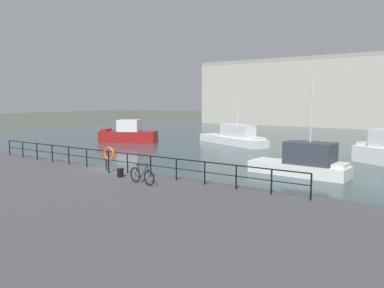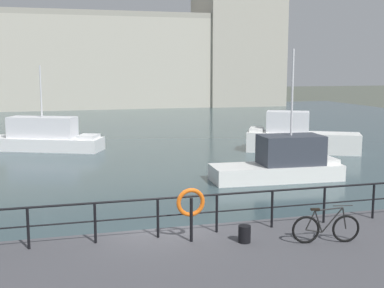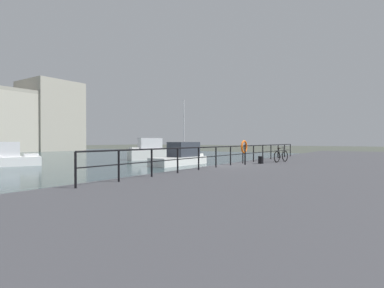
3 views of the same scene
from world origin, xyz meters
name	(u,v)px [view 3 (image 3 of 3)]	position (x,y,z in m)	size (l,w,h in m)	color
ground_plane	(221,180)	(0.00, 0.00, 0.00)	(240.00, 240.00, 0.00)	#4C5147
quay_promenade	(346,181)	(0.00, -6.50, 0.47)	(56.00, 13.00, 0.93)	#47474C
moored_blue_motorboat	(181,156)	(7.71, 8.55, 0.86)	(6.35, 2.36, 6.23)	white
moored_cabin_cruiser	(156,152)	(12.21, 15.74, 0.96)	(7.10, 4.88, 2.60)	white
quay_railing	(237,152)	(0.50, -0.75, 1.67)	(21.20, 0.07, 1.08)	black
parked_bicycle	(281,156)	(3.74, -2.29, 1.32)	(1.75, 0.38, 0.98)	black
mooring_bollard	(261,160)	(1.75, -1.71, 1.15)	(0.32, 0.32, 0.44)	black
life_ring_stand	(244,148)	(0.46, -1.23, 1.91)	(0.75, 0.16, 1.40)	black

